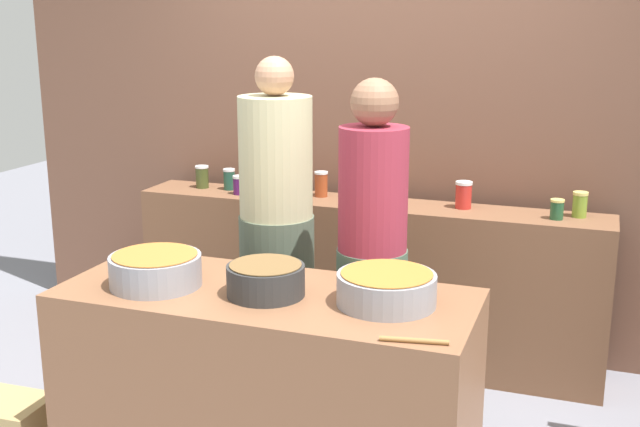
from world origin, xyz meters
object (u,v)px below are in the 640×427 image
object	(u,v)px
preserve_jar_7	(557,209)
wooden_spoon	(414,340)
preserve_jar_2	(239,185)
preserve_jar_4	(321,184)
preserve_jar_6	(464,195)
cooking_pot_left	(156,270)
cook_in_cap	(372,279)
preserve_jar_5	(363,193)
cooking_pot_right	(386,289)
cook_with_tongs	(277,250)
preserve_jar_8	(580,204)
preserve_jar_0	(202,177)
cooking_pot_center	(266,280)
preserve_jar_1	(229,179)
preserve_jar_3	(277,184)

from	to	relation	value
preserve_jar_7	wooden_spoon	bearing A→B (deg)	-102.14
preserve_jar_2	preserve_jar_4	bearing A→B (deg)	12.88
preserve_jar_2	preserve_jar_6	bearing A→B (deg)	4.46
cooking_pot_left	cook_in_cap	xyz separation A→B (m)	(0.74, 0.65, -0.16)
preserve_jar_7	wooden_spoon	xyz separation A→B (m)	(-0.36, -1.67, -0.11)
preserve_jar_5	cooking_pot_right	bearing A→B (deg)	-69.66
preserve_jar_2	cook_with_tongs	world-z (taller)	cook_with_tongs
preserve_jar_8	cook_with_tongs	distance (m)	1.60
preserve_jar_0	preserve_jar_7	bearing A→B (deg)	-1.74
preserve_jar_8	cooking_pot_left	bearing A→B (deg)	-136.33
cooking_pot_center	wooden_spoon	distance (m)	0.72
preserve_jar_2	cooking_pot_left	size ratio (longest dim) A/B	0.29
preserve_jar_1	cooking_pot_left	distance (m)	1.57
preserve_jar_2	cooking_pot_right	size ratio (longest dim) A/B	0.29
preserve_jar_4	cooking_pot_center	bearing A→B (deg)	-78.67
preserve_jar_2	preserve_jar_4	xyz separation A→B (m)	(0.48, 0.11, 0.02)
cooking_pot_right	wooden_spoon	size ratio (longest dim) A/B	1.62
preserve_jar_7	preserve_jar_2	bearing A→B (deg)	-179.21
cooking_pot_left	cooking_pot_center	xyz separation A→B (m)	(0.47, 0.05, -0.00)
preserve_jar_3	cooking_pot_right	world-z (taller)	preserve_jar_3
cooking_pot_center	preserve_jar_4	bearing A→B (deg)	101.33
preserve_jar_8	wooden_spoon	world-z (taller)	preserve_jar_8
cooking_pot_center	preserve_jar_2	bearing A→B (deg)	119.30
cook_with_tongs	cooking_pot_right	bearing A→B (deg)	-44.09
preserve_jar_7	cook_in_cap	bearing A→B (deg)	-133.58
preserve_jar_6	preserve_jar_5	bearing A→B (deg)	-176.29
wooden_spoon	cooking_pot_left	bearing A→B (deg)	169.15
preserve_jar_0	preserve_jar_3	bearing A→B (deg)	-2.30
preserve_jar_0	preserve_jar_5	world-z (taller)	preserve_jar_0
preserve_jar_3	preserve_jar_5	size ratio (longest dim) A/B	1.24
preserve_jar_5	cook_with_tongs	world-z (taller)	cook_with_tongs
cook_with_tongs	cook_in_cap	distance (m)	0.60
preserve_jar_2	preserve_jar_4	world-z (taller)	preserve_jar_4
preserve_jar_3	preserve_jar_7	size ratio (longest dim) A/B	1.19
preserve_jar_1	cook_with_tongs	bearing A→B (deg)	-48.33
preserve_jar_6	preserve_jar_8	bearing A→B (deg)	1.06
preserve_jar_0	cook_in_cap	size ratio (longest dim) A/B	0.08
preserve_jar_7	preserve_jar_1	bearing A→B (deg)	177.87
preserve_jar_0	cook_with_tongs	world-z (taller)	cook_with_tongs
preserve_jar_1	preserve_jar_4	world-z (taller)	preserve_jar_4
preserve_jar_2	cook_in_cap	size ratio (longest dim) A/B	0.07
cooking_pot_center	cook_with_tongs	world-z (taller)	cook_with_tongs
preserve_jar_2	cook_with_tongs	distance (m)	0.76
preserve_jar_1	preserve_jar_2	distance (m)	0.15
preserve_jar_5	wooden_spoon	world-z (taller)	preserve_jar_5
preserve_jar_7	cooking_pot_center	bearing A→B (deg)	-126.22
preserve_jar_6	preserve_jar_7	distance (m)	0.50
cooking_pot_left	wooden_spoon	world-z (taller)	cooking_pot_left
cooking_pot_left	preserve_jar_1	bearing A→B (deg)	105.02
wooden_spoon	cook_with_tongs	bearing A→B (deg)	131.75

